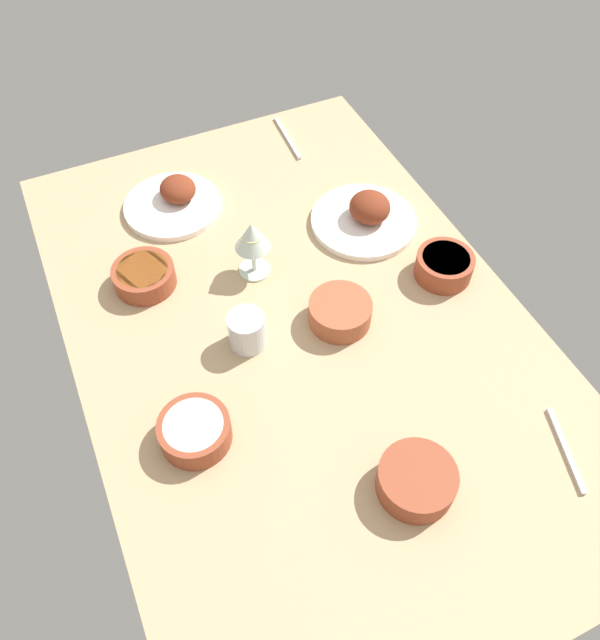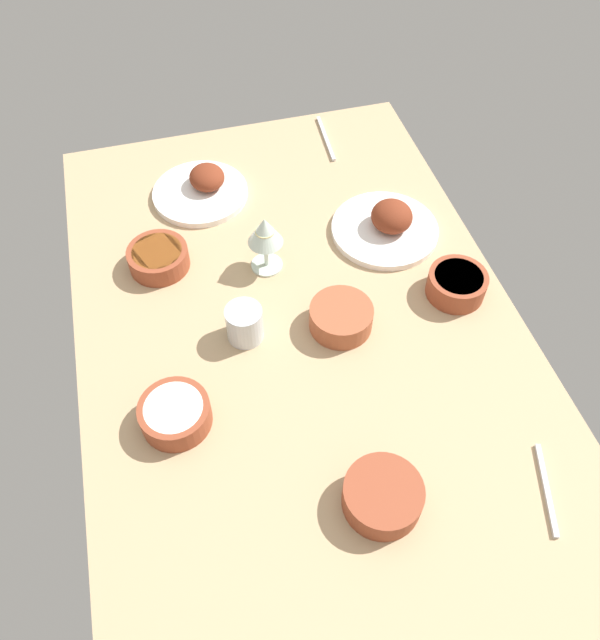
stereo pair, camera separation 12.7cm
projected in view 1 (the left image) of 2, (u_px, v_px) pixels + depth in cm
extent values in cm
cube|color=tan|center=(300.00, 332.00, 130.23)|extent=(140.00, 90.00, 4.00)
cylinder|color=white|center=(173.00, 206.00, 149.51)|extent=(23.03, 23.03, 1.60)
ellipsoid|color=maroon|center=(178.00, 189.00, 148.43)|extent=(9.21, 8.48, 5.15)
cylinder|color=white|center=(363.00, 221.00, 146.31)|extent=(24.64, 24.64, 1.60)
ellipsoid|color=maroon|center=(370.00, 207.00, 143.60)|extent=(9.68, 9.42, 6.59)
cylinder|color=brown|center=(144.00, 276.00, 133.75)|extent=(13.25, 13.25, 4.78)
cylinder|color=brown|center=(142.00, 270.00, 132.25)|extent=(10.87, 10.87, 1.00)
cylinder|color=brown|center=(416.00, 481.00, 105.42)|extent=(13.46, 13.46, 5.39)
cylinder|color=#D6BC70|center=(418.00, 475.00, 103.68)|extent=(11.03, 11.03, 1.00)
cylinder|color=brown|center=(444.00, 266.00, 135.07)|extent=(12.44, 12.44, 5.41)
cylinder|color=#4C192D|center=(446.00, 259.00, 133.32)|extent=(10.20, 10.20, 1.00)
cylinder|color=#A35133|center=(340.00, 312.00, 127.51)|extent=(12.93, 12.93, 5.22)
cylinder|color=#9E3314|center=(341.00, 306.00, 125.83)|extent=(10.60, 10.60, 1.00)
cylinder|color=brown|center=(195.00, 431.00, 111.21)|extent=(13.03, 13.03, 5.10)
cylinder|color=white|center=(193.00, 426.00, 109.59)|extent=(10.69, 10.69, 1.00)
cylinder|color=silver|center=(255.00, 270.00, 137.77)|extent=(7.00, 7.00, 0.50)
cylinder|color=silver|center=(254.00, 258.00, 134.80)|extent=(1.00, 1.00, 7.00)
cone|color=silver|center=(252.00, 236.00, 129.44)|extent=(7.60, 7.60, 6.50)
cylinder|color=beige|center=(252.00, 241.00, 130.59)|extent=(4.18, 4.18, 2.80)
cylinder|color=silver|center=(247.00, 331.00, 122.99)|extent=(7.44, 7.44, 7.88)
cube|color=silver|center=(287.00, 138.00, 166.26)|extent=(18.74, 2.08, 0.80)
cube|color=silver|center=(566.00, 450.00, 111.37)|extent=(16.08, 5.86, 0.80)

